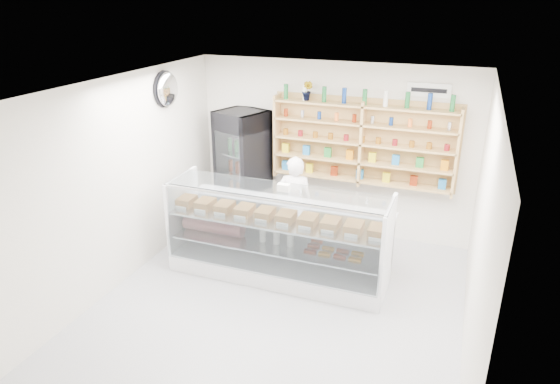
% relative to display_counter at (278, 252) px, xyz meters
% --- Properties ---
extents(room, '(5.00, 5.00, 5.00)m').
position_rel_display_counter_xyz_m(room, '(0.28, -0.75, 1.04)').
color(room, '#ACABB1').
rests_on(room, ground).
extents(display_counter, '(3.05, 0.91, 1.33)m').
position_rel_display_counter_xyz_m(display_counter, '(0.00, 0.00, 0.00)').
color(display_counter, white).
rests_on(display_counter, floor).
extents(shop_worker, '(0.60, 0.45, 1.51)m').
position_rel_display_counter_xyz_m(shop_worker, '(-0.06, 0.86, 0.39)').
color(shop_worker, white).
rests_on(shop_worker, floor).
extents(drinks_cooler, '(0.91, 0.90, 1.99)m').
position_rel_display_counter_xyz_m(drinks_cooler, '(-1.16, 1.38, 0.64)').
color(drinks_cooler, black).
rests_on(drinks_cooler, floor).
extents(wall_shelving, '(2.84, 0.28, 1.33)m').
position_rel_display_counter_xyz_m(wall_shelving, '(0.78, 1.59, 1.23)').
color(wall_shelving, tan).
rests_on(wall_shelving, back_wall).
extents(potted_plant, '(0.20, 0.17, 0.31)m').
position_rel_display_counter_xyz_m(potted_plant, '(-0.12, 1.59, 1.99)').
color(potted_plant, '#1E6626').
rests_on(potted_plant, wall_shelving).
extents(security_mirror, '(0.15, 0.50, 0.50)m').
position_rel_display_counter_xyz_m(security_mirror, '(-1.89, 0.45, 2.09)').
color(security_mirror, silver).
rests_on(security_mirror, left_wall).
extents(wall_sign, '(0.62, 0.03, 0.20)m').
position_rel_display_counter_xyz_m(wall_sign, '(1.68, 1.72, 2.09)').
color(wall_sign, white).
rests_on(wall_sign, back_wall).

